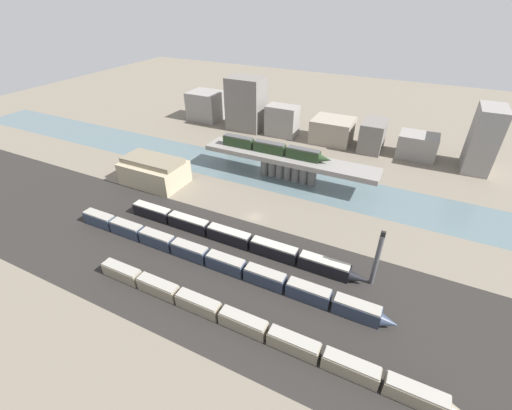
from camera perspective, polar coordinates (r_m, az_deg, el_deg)
ground_plane at (r=101.89m, az=-0.27°, el=-1.97°), size 400.00×400.00×0.00m
railbed_yard at (r=85.85m, az=-7.55°, el=-10.20°), size 280.00×42.00×0.01m
river_water at (r=122.39m, az=5.22°, el=4.34°), size 320.00×20.90×0.01m
bridge at (r=119.33m, az=5.38°, el=7.19°), size 61.28×9.63×8.85m
train_on_bridge at (r=119.62m, az=2.90°, el=9.43°), size 39.88×2.92×3.76m
train_yard_near at (r=71.55m, az=-1.21°, el=-19.38°), size 77.68×2.78×3.43m
train_yard_mid at (r=85.25m, az=-7.41°, el=-8.87°), size 86.05×3.05×3.78m
train_yard_far at (r=91.03m, az=-3.70°, el=-5.46°), size 68.70×2.94×3.82m
warehouse_building at (r=122.81m, az=-16.59°, el=5.45°), size 20.83×13.78×9.23m
signal_tower at (r=80.87m, az=19.49°, el=-8.55°), size 1.07×1.07×14.89m
city_block_far_left at (r=180.77m, az=-8.33°, el=16.06°), size 15.70×13.71×13.71m
city_block_left at (r=164.52m, az=-1.60°, el=16.51°), size 16.29×12.64×23.66m
city_block_center at (r=158.12m, az=4.37°, el=13.80°), size 13.77×8.48×13.47m
city_block_right at (r=154.97m, az=12.62°, el=12.04°), size 16.92×14.78×10.06m
city_block_far_right at (r=150.69m, az=18.87°, el=10.87°), size 9.03×14.47×12.05m
city_block_tall at (r=151.16m, az=25.27°, el=8.94°), size 14.44×11.16×9.24m
city_block_low at (r=148.67m, az=33.67°, el=9.10°), size 8.76×15.38×23.23m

